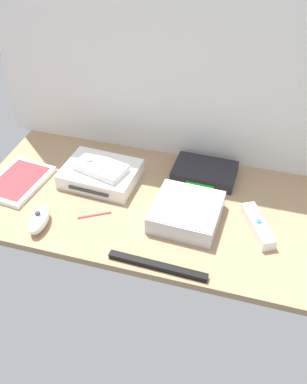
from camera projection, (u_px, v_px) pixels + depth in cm
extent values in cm
cube|color=#9E7F5B|center=(154.00, 206.00, 119.90)|extent=(100.00, 48.00, 2.00)
cube|color=white|center=(179.00, 55.00, 116.43)|extent=(110.00, 1.20, 64.00)
cube|color=white|center=(101.00, 174.00, 125.58)|extent=(21.88, 17.17, 4.40)
cube|color=#2D2D2D|center=(88.00, 191.00, 119.70)|extent=(12.01, 1.28, 0.80)
cube|color=silver|center=(186.00, 212.00, 112.82)|extent=(17.76, 17.76, 5.00)
cube|color=silver|center=(187.00, 205.00, 111.10)|extent=(17.05, 17.05, 0.30)
cube|color=white|center=(18.00, 182.00, 125.24)|extent=(15.66, 20.41, 1.40)
cube|color=#B72D33|center=(18.00, 179.00, 124.73)|extent=(12.93, 17.50, 0.16)
cube|color=black|center=(205.00, 172.00, 126.99)|extent=(18.35, 12.54, 3.40)
cube|color=#19D833|center=(200.00, 185.00, 122.50)|extent=(8.01, 0.64, 0.60)
cube|color=white|center=(258.00, 226.00, 110.45)|extent=(10.15, 14.75, 3.00)
cylinder|color=#387FDB|center=(259.00, 221.00, 109.34)|extent=(1.40, 1.40, 0.40)
ellipsoid|color=white|center=(39.00, 220.00, 111.34)|extent=(5.74, 10.51, 4.00)
sphere|color=#4C4C4C|center=(38.00, 213.00, 109.78)|extent=(1.40, 1.40, 1.40)
cube|color=white|center=(101.00, 167.00, 122.63)|extent=(16.00, 11.50, 2.00)
cylinder|color=#99999E|center=(89.00, 160.00, 123.43)|extent=(2.46, 2.46, 0.40)
cube|color=black|center=(157.00, 266.00, 101.53)|extent=(24.05, 2.59, 1.40)
cylinder|color=red|center=(94.00, 215.00, 115.27)|extent=(8.12, 5.16, 0.70)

